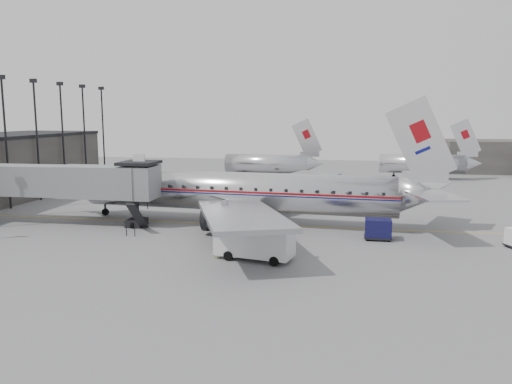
# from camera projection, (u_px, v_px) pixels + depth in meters

# --- Properties ---
(ground) EXTENTS (160.00, 160.00, 0.00)m
(ground) POSITION_uv_depth(u_px,v_px,m) (220.00, 239.00, 43.95)
(ground) COLOR slate
(ground) RESTS_ON ground
(apron_line) EXTENTS (60.00, 0.15, 0.01)m
(apron_line) POSITION_uv_depth(u_px,v_px,m) (264.00, 225.00, 49.31)
(apron_line) COLOR gold
(apron_line) RESTS_ON ground
(jet_bridge) EXTENTS (21.00, 6.20, 7.10)m
(jet_bridge) POSITION_uv_depth(u_px,v_px,m) (66.00, 182.00, 49.60)
(jet_bridge) COLOR slate
(jet_bridge) RESTS_ON ground
(floodlight_masts) EXTENTS (0.90, 42.25, 15.25)m
(floodlight_masts) POSITION_uv_depth(u_px,v_px,m) (22.00, 135.00, 59.82)
(floodlight_masts) COLOR black
(floodlight_masts) RESTS_ON ground
(distant_aircraft_near) EXTENTS (16.39, 3.20, 10.26)m
(distant_aircraft_near) POSITION_uv_depth(u_px,v_px,m) (268.00, 163.00, 84.76)
(distant_aircraft_near) COLOR silver
(distant_aircraft_near) RESTS_ON ground
(distant_aircraft_mid) EXTENTS (16.39, 3.20, 10.26)m
(distant_aircraft_mid) POSITION_uv_depth(u_px,v_px,m) (423.00, 163.00, 84.43)
(distant_aircraft_mid) COLOR silver
(distant_aircraft_mid) RESTS_ON ground
(airliner) EXTENTS (39.83, 36.79, 12.60)m
(airliner) POSITION_uv_depth(u_px,v_px,m) (244.00, 192.00, 49.98)
(airliner) COLOR silver
(airliner) RESTS_ON ground
(service_van) EXTENTS (6.20, 3.48, 2.75)m
(service_van) POSITION_uv_depth(u_px,v_px,m) (255.00, 241.00, 37.44)
(service_van) COLOR silver
(service_van) RESTS_ON ground
(baggage_cart_navy) EXTENTS (2.36, 1.82, 1.83)m
(baggage_cart_navy) POSITION_uv_depth(u_px,v_px,m) (378.00, 229.00, 43.53)
(baggage_cart_navy) COLOR #0F0E3A
(baggage_cart_navy) RESTS_ON ground
(ramp_worker) EXTENTS (0.68, 0.64, 1.57)m
(ramp_worker) POSITION_uv_depth(u_px,v_px,m) (216.00, 248.00, 37.83)
(ramp_worker) COLOR #99C216
(ramp_worker) RESTS_ON ground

